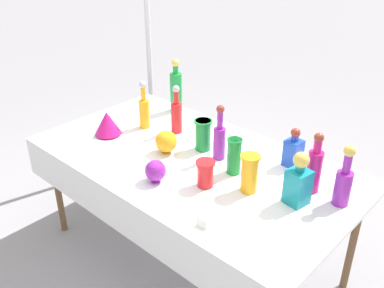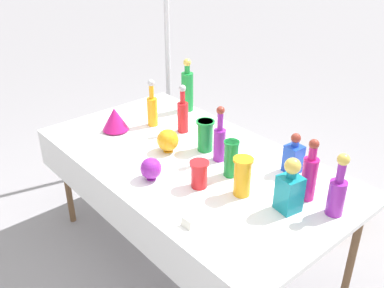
% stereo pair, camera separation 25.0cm
% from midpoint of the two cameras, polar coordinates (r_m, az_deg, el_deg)
% --- Properties ---
extents(ground_plane, '(40.00, 40.00, 0.00)m').
position_cam_midpoint_polar(ground_plane, '(3.00, 2.46, -14.71)').
color(ground_plane, gray).
extents(display_table, '(1.96, 1.07, 0.76)m').
position_cam_midpoint_polar(display_table, '(2.56, 2.29, -3.27)').
color(display_table, white).
rests_on(display_table, ground).
extents(tall_bottle_0, '(0.08, 0.08, 0.34)m').
position_cam_midpoint_polar(tall_bottle_0, '(2.24, 18.52, -3.98)').
color(tall_bottle_0, '#C61972').
rests_on(tall_bottle_0, display_table).
extents(tall_bottle_1, '(0.07, 0.07, 0.33)m').
position_cam_midpoint_polar(tall_bottle_1, '(2.82, 1.30, 3.99)').
color(tall_bottle_1, red).
rests_on(tall_bottle_1, display_table).
extents(tall_bottle_2, '(0.07, 0.07, 0.34)m').
position_cam_midpoint_polar(tall_bottle_2, '(2.49, 6.58, 0.49)').
color(tall_bottle_2, purple).
rests_on(tall_bottle_2, display_table).
extents(tall_bottle_3, '(0.08, 0.08, 0.33)m').
position_cam_midpoint_polar(tall_bottle_3, '(2.18, 22.00, -5.92)').
color(tall_bottle_3, purple).
rests_on(tall_bottle_3, display_table).
extents(tall_bottle_4, '(0.09, 0.09, 0.39)m').
position_cam_midpoint_polar(tall_bottle_4, '(3.14, 1.67, 7.29)').
color(tall_bottle_4, '#198C38').
rests_on(tall_bottle_4, display_table).
extents(tall_bottle_5, '(0.07, 0.07, 0.33)m').
position_cam_midpoint_polar(tall_bottle_5, '(2.91, -2.89, 4.78)').
color(tall_bottle_5, orange).
rests_on(tall_bottle_5, display_table).
extents(square_decanter_0, '(0.09, 0.09, 0.24)m').
position_cam_midpoint_polar(square_decanter_0, '(2.47, 16.25, -1.61)').
color(square_decanter_0, blue).
rests_on(square_decanter_0, display_table).
extents(square_decanter_1, '(0.12, 0.12, 0.29)m').
position_cam_midpoint_polar(square_decanter_1, '(2.14, 16.24, -5.72)').
color(square_decanter_1, teal).
rests_on(square_decanter_1, display_table).
extents(slender_vase_0, '(0.11, 0.11, 0.21)m').
position_cam_midpoint_polar(slender_vase_0, '(2.21, 9.99, -4.25)').
color(slender_vase_0, orange).
rests_on(slender_vase_0, display_table).
extents(slender_vase_1, '(0.09, 0.09, 0.21)m').
position_cam_midpoint_polar(slender_vase_1, '(2.36, 8.27, -1.88)').
color(slender_vase_1, '#198C38').
rests_on(slender_vase_1, display_table).
extents(slender_vase_2, '(0.10, 0.10, 0.15)m').
position_cam_midpoint_polar(slender_vase_2, '(2.26, 4.14, -4.01)').
color(slender_vase_2, red).
rests_on(slender_vase_2, display_table).
extents(slender_vase_3, '(0.12, 0.12, 0.20)m').
position_cam_midpoint_polar(slender_vase_3, '(2.60, 4.53, 1.20)').
color(slender_vase_3, '#198C38').
rests_on(slender_vase_3, display_table).
extents(fluted_vase_0, '(0.18, 0.18, 0.16)m').
position_cam_midpoint_polar(fluted_vase_0, '(2.87, -7.81, 3.28)').
color(fluted_vase_0, '#C61972').
rests_on(fluted_vase_0, display_table).
extents(round_bowl_0, '(0.12, 0.12, 0.13)m').
position_cam_midpoint_polar(round_bowl_0, '(2.32, -2.45, -3.37)').
color(round_bowl_0, purple).
rests_on(round_bowl_0, display_table).
extents(round_bowl_1, '(0.14, 0.14, 0.14)m').
position_cam_midpoint_polar(round_bowl_1, '(2.59, -0.49, 0.43)').
color(round_bowl_1, orange).
rests_on(round_bowl_1, display_table).
extents(price_tag_left, '(0.06, 0.02, 0.04)m').
position_cam_midpoint_polar(price_tag_left, '(2.01, 2.83, -10.71)').
color(price_tag_left, white).
rests_on(price_tag_left, display_table).
extents(cardboard_box_behind_left, '(0.38, 0.43, 0.34)m').
position_cam_midpoint_polar(cardboard_box_behind_left, '(3.43, 19.82, -7.64)').
color(cardboard_box_behind_left, tan).
rests_on(cardboard_box_behind_left, ground).
extents(canopy_pole, '(0.18, 0.18, 2.59)m').
position_cam_midpoint_polar(canopy_pole, '(3.74, -1.33, 12.41)').
color(canopy_pole, silver).
rests_on(canopy_pole, ground).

